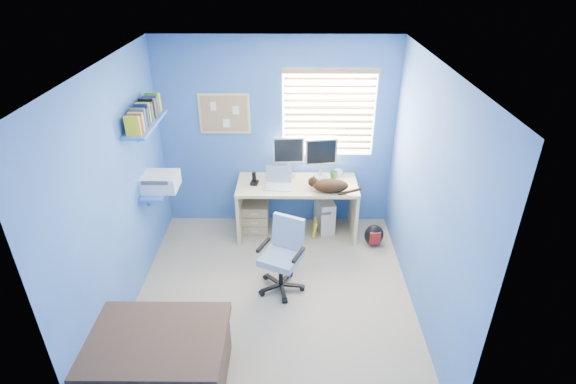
{
  "coord_description": "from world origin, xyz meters",
  "views": [
    {
      "loc": [
        0.19,
        -3.78,
        3.38
      ],
      "look_at": [
        0.15,
        0.65,
        0.95
      ],
      "focal_mm": 28.0,
      "sensor_mm": 36.0,
      "label": 1
    }
  ],
  "objects_px": {
    "tower_pc": "(324,213)",
    "laptop": "(278,179)",
    "office_chair": "(282,264)",
    "desk": "(297,209)",
    "cat": "(331,186)"
  },
  "relations": [
    {
      "from": "desk",
      "to": "cat",
      "type": "xyz_separation_m",
      "value": [
        0.41,
        -0.2,
        0.45
      ]
    },
    {
      "from": "tower_pc",
      "to": "laptop",
      "type": "bearing_deg",
      "value": -171.44
    },
    {
      "from": "laptop",
      "to": "office_chair",
      "type": "distance_m",
      "value": 1.14
    },
    {
      "from": "laptop",
      "to": "cat",
      "type": "bearing_deg",
      "value": -4.74
    },
    {
      "from": "laptop",
      "to": "tower_pc",
      "type": "relative_size",
      "value": 0.73
    },
    {
      "from": "desk",
      "to": "tower_pc",
      "type": "height_order",
      "value": "desk"
    },
    {
      "from": "office_chair",
      "to": "laptop",
      "type": "bearing_deg",
      "value": 94.33
    },
    {
      "from": "tower_pc",
      "to": "office_chair",
      "type": "height_order",
      "value": "office_chair"
    },
    {
      "from": "desk",
      "to": "tower_pc",
      "type": "relative_size",
      "value": 3.39
    },
    {
      "from": "laptop",
      "to": "tower_pc",
      "type": "bearing_deg",
      "value": 23.96
    },
    {
      "from": "tower_pc",
      "to": "office_chair",
      "type": "distance_m",
      "value": 1.33
    },
    {
      "from": "tower_pc",
      "to": "office_chair",
      "type": "xyz_separation_m",
      "value": [
        -0.54,
        -1.21,
        0.09
      ]
    },
    {
      "from": "desk",
      "to": "office_chair",
      "type": "distance_m",
      "value": 1.1
    },
    {
      "from": "desk",
      "to": "tower_pc",
      "type": "distance_m",
      "value": 0.42
    },
    {
      "from": "laptop",
      "to": "cat",
      "type": "xyz_separation_m",
      "value": [
        0.65,
        -0.11,
        -0.03
      ]
    }
  ]
}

